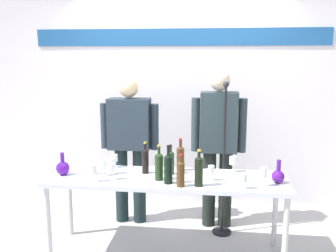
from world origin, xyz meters
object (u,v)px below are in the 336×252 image
object	(u,v)px
wine_bottle_1	(170,161)
wine_glass_left_2	(104,165)
presenter_right	(218,140)
wine_glass_right_1	(233,161)
wine_glass_right_2	(211,170)
decanter_blue_left	(63,168)
wine_bottle_6	(181,173)
wine_bottle_4	(199,170)
presenter_left	(130,141)
wine_glass_left_0	(112,168)
wine_glass_left_4	(114,158)
wine_bottle_0	(145,160)
wine_glass_left_3	(91,163)
display_table	(166,184)
wine_glass_right_0	(263,173)
wine_bottle_2	(180,157)
wine_bottle_5	(159,165)
decanter_blue_right	(278,176)
wine_bottle_3	(168,168)
wine_glass_right_3	(243,177)
wine_glass_left_5	(94,169)
microphone_stand	(223,184)
wine_glass_left_1	(112,163)

from	to	relation	value
wine_bottle_1	wine_glass_left_2	world-z (taller)	wine_bottle_1
presenter_right	wine_glass_left_2	distance (m)	1.26
wine_glass_right_1	wine_glass_right_2	size ratio (longest dim) A/B	1.12
decanter_blue_left	wine_bottle_6	distance (m)	1.13
wine_bottle_4	presenter_left	bearing A→B (deg)	132.44
wine_bottle_1	wine_glass_left_0	world-z (taller)	wine_bottle_1
presenter_right	wine_glass_left_4	distance (m)	1.11
wine_glass_left_0	wine_glass_right_2	bearing A→B (deg)	5.13
presenter_left	wine_bottle_0	size ratio (longest dim) A/B	5.33
wine_bottle_0	wine_glass_left_2	distance (m)	0.39
decanter_blue_left	wine_glass_left_3	size ratio (longest dim) A/B	1.40
wine_glass_right_2	display_table	bearing A→B (deg)	173.69
wine_glass_right_0	wine_glass_right_2	distance (m)	0.45
wine_bottle_2	wine_bottle_5	world-z (taller)	wine_bottle_5
presenter_left	decanter_blue_left	bearing A→B (deg)	-124.68
decanter_blue_right	wine_bottle_3	bearing A→B (deg)	-172.74
wine_bottle_4	wine_glass_right_3	distance (m)	0.37
wine_bottle_6	display_table	bearing A→B (deg)	123.15
wine_glass_right_0	display_table	bearing A→B (deg)	170.23
decanter_blue_left	wine_glass_right_1	size ratio (longest dim) A/B	1.41
wine_glass_left_5	wine_glass_right_3	world-z (taller)	wine_glass_left_5
wine_bottle_2	wine_glass_left_2	bearing A→B (deg)	-160.92
decanter_blue_right	wine_glass_left_5	xyz separation A→B (m)	(-1.61, -0.15, 0.05)
presenter_right	microphone_stand	distance (m)	0.47
wine_bottle_0	wine_glass_left_2	size ratio (longest dim) A/B	2.08
decanter_blue_right	presenter_right	distance (m)	0.88
display_table	wine_bottle_0	bearing A→B (deg)	155.41
wine_glass_left_1	wine_bottle_0	bearing A→B (deg)	10.58
presenter_left	wine_bottle_0	world-z (taller)	presenter_left
wine_glass_left_3	wine_glass_left_4	xyz separation A→B (m)	(0.16, 0.25, -0.02)
presenter_left	microphone_stand	bearing A→B (deg)	-10.19
wine_bottle_4	wine_glass_right_2	distance (m)	0.20
wine_glass_left_5	wine_glass_right_2	xyz separation A→B (m)	(1.03, 0.15, -0.02)
wine_glass_right_2	wine_bottle_6	bearing A→B (deg)	-144.14
wine_glass_left_3	wine_glass_right_2	bearing A→B (deg)	-2.04
decanter_blue_right	wine_bottle_5	world-z (taller)	wine_bottle_5
presenter_right	display_table	bearing A→B (deg)	-126.36
display_table	wine_bottle_6	size ratio (longest dim) A/B	7.77
wine_glass_right_0	wine_glass_left_4	bearing A→B (deg)	164.50
microphone_stand	wine_glass_left_1	bearing A→B (deg)	-157.68
presenter_left	wine_glass_left_1	world-z (taller)	presenter_left
wine_glass_left_5	wine_glass_right_3	xyz separation A→B (m)	(1.29, -0.03, -0.02)
wine_bottle_1	wine_glass_left_0	distance (m)	0.55
wine_glass_right_0	wine_glass_right_3	size ratio (longest dim) A/B	1.22
wine_bottle_6	wine_glass_left_2	bearing A→B (deg)	164.21
wine_glass_right_2	wine_bottle_1	bearing A→B (deg)	159.70
decanter_blue_left	decanter_blue_right	xyz separation A→B (m)	(1.95, 0.00, -0.00)
microphone_stand	wine_bottle_3	bearing A→B (deg)	-128.10
wine_glass_left_5	microphone_stand	distance (m)	1.37
wine_bottle_0	wine_glass_left_0	world-z (taller)	wine_bottle_0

